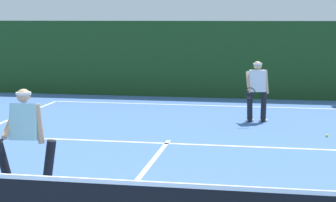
% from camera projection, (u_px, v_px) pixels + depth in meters
% --- Properties ---
extents(court_line_baseline_far, '(9.37, 0.10, 0.01)m').
position_uv_depth(court_line_baseline_far, '(197.00, 105.00, 17.44)').
color(court_line_baseline_far, white).
rests_on(court_line_baseline_far, ground_plane).
extents(court_line_service, '(7.64, 0.10, 0.01)m').
position_uv_depth(court_line_service, '(166.00, 143.00, 12.15)').
color(court_line_service, white).
rests_on(court_line_service, ground_plane).
extents(court_line_centre, '(0.10, 6.40, 0.01)m').
position_uv_depth(court_line_centre, '(136.00, 181.00, 9.33)').
color(court_line_centre, white).
rests_on(court_line_centre, ground_plane).
extents(player_near, '(1.04, 0.91, 1.64)m').
position_uv_depth(player_near, '(25.00, 135.00, 8.74)').
color(player_near, black).
rests_on(player_near, ground_plane).
extents(player_far, '(0.64, 0.87, 1.61)m').
position_uv_depth(player_far, '(257.00, 89.00, 14.53)').
color(player_far, black).
rests_on(player_far, ground_plane).
extents(tennis_ball, '(0.07, 0.07, 0.07)m').
position_uv_depth(tennis_ball, '(327.00, 136.00, 12.80)').
color(tennis_ball, '#D1E033').
rests_on(tennis_ball, ground_plane).
extents(back_fence_windscreen, '(16.79, 0.12, 2.62)m').
position_uv_depth(back_fence_windscreen, '(203.00, 59.00, 18.96)').
color(back_fence_windscreen, '#1B3F1A').
rests_on(back_fence_windscreen, ground_plane).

